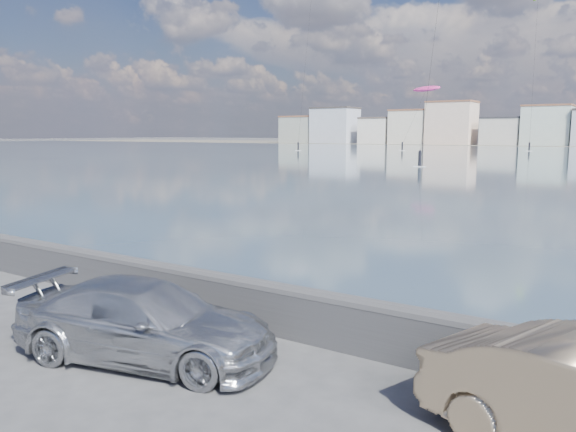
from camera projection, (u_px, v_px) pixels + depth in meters
name	position (u px, v px, depth m)	size (l,w,h in m)	color
ground	(118.00, 362.00, 9.95)	(700.00, 700.00, 0.00)	#333335
seawall	(216.00, 294.00, 12.10)	(400.00, 0.36, 1.08)	#28282B
car_silver	(145.00, 321.00, 9.98)	(1.96, 4.82, 1.40)	#A6A8AE
kitesurfer_1	(426.00, 89.00, 132.32)	(9.85, 15.02, 15.36)	#E5338C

